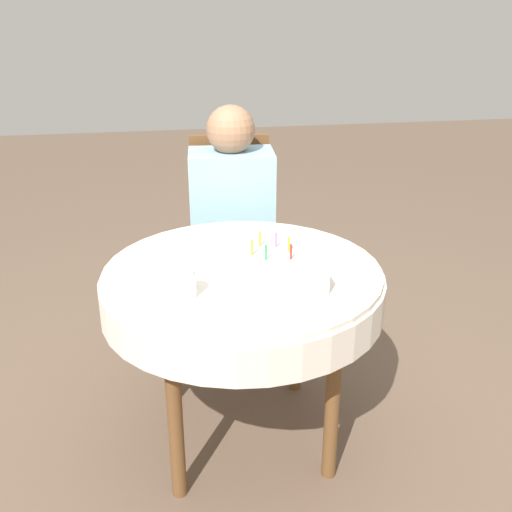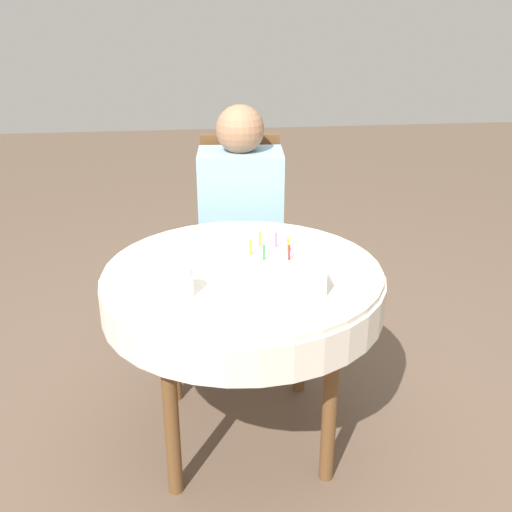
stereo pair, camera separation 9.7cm
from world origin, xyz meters
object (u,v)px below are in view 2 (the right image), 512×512
Objects in this scene: chair at (241,234)px; birthday_cake at (271,266)px; person at (241,205)px; drinking_glass at (181,282)px.

chair reaches higher than birthday_cake.
drinking_glass is (-0.27, -0.92, 0.06)m from person.
birthday_cake is at bearing 15.80° from drinking_glass.
birthday_cake is at bearing -83.75° from person.
chair is 0.21m from person.
drinking_glass is at bearing -164.20° from birthday_cake.
birthday_cake reaches higher than drinking_glass.
person is at bearing 91.39° from birthday_cake.
person is 3.79× the size of birthday_cake.
person is at bearing -90.00° from chair.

